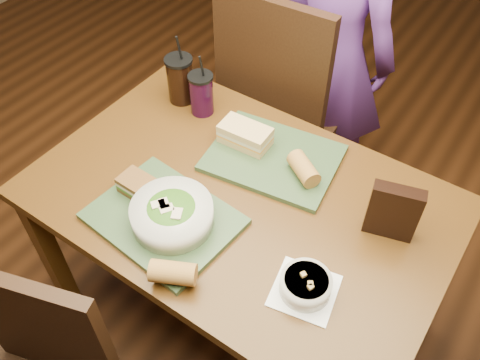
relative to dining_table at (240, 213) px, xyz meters
name	(u,v)px	position (x,y,z in m)	size (l,w,h in m)	color
ground	(240,311)	(0.00, 0.00, -0.66)	(6.00, 6.00, 0.00)	#381C0B
dining_table	(240,213)	(0.00, 0.00, 0.00)	(1.30, 0.85, 0.75)	#482B0E
chair_far	(283,97)	(-0.23, 0.65, -0.05)	(0.50, 0.50, 1.11)	black
diner	(328,55)	(-0.12, 0.82, 0.11)	(0.56, 0.37, 1.54)	#5F3084
tray_near	(164,219)	(-0.13, -0.21, 0.10)	(0.42, 0.32, 0.02)	#2F4526
tray_far	(273,158)	(0.00, 0.19, 0.10)	(0.42, 0.32, 0.02)	#2F4526
salad_bowl	(172,213)	(-0.09, -0.21, 0.15)	(0.24, 0.24, 0.08)	silver
soup_bowl	(306,285)	(0.34, -0.18, 0.12)	(0.20, 0.20, 0.07)	white
sandwich_near	(138,186)	(-0.26, -0.18, 0.14)	(0.12, 0.08, 0.05)	#593819
sandwich_far	(245,135)	(-0.11, 0.19, 0.14)	(0.18, 0.10, 0.07)	tan
baguette_near	(173,273)	(0.03, -0.36, 0.14)	(0.06, 0.06, 0.12)	#AD7533
baguette_far	(304,169)	(0.13, 0.17, 0.14)	(0.06, 0.06, 0.12)	#AD7533
cup_cola	(180,79)	(-0.45, 0.27, 0.18)	(0.10, 0.10, 0.28)	black
cup_berry	(201,94)	(-0.35, 0.26, 0.17)	(0.09, 0.09, 0.24)	black
chip_bag	(393,212)	(0.44, 0.13, 0.18)	(0.14, 0.04, 0.19)	black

